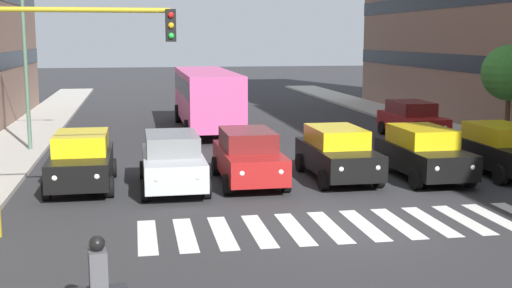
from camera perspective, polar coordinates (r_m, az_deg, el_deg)
The scene contains 13 objects.
ground_plane at distance 16.66m, azimuth 7.94°, elevation -7.09°, with size 180.00×180.00×0.00m, color #2D2D30.
crosswalk_markings at distance 16.66m, azimuth 7.94°, elevation -7.08°, with size 10.35×2.80×0.01m.
car_0 at distance 23.92m, azimuth 20.64°, elevation -0.42°, with size 2.02×4.44×1.72m.
car_1 at distance 22.44m, azimuth 14.37°, elevation -0.72°, with size 2.02×4.44×1.72m.
car_2 at distance 21.83m, azimuth 7.09°, elevation -0.77°, with size 2.02×4.44×1.72m.
car_3 at distance 21.06m, azimuth -0.67°, elevation -1.07°, with size 2.02×4.44×1.72m.
car_4 at distance 20.46m, azimuth -7.30°, elevation -1.45°, with size 2.02×4.44×1.72m.
car_5 at distance 21.15m, azimuth -14.97°, elevation -1.34°, with size 2.02×4.44×1.72m.
car_row2_0 at distance 31.38m, azimuth 13.45°, elevation 2.10°, with size 2.02×4.44×1.72m.
bus_behind_traffic at distance 33.32m, azimuth -4.39°, elevation 4.42°, with size 2.78×10.50×3.00m.
traffic_light_gantry at distance 15.94m, azimuth -17.94°, elevation 5.36°, with size 4.38×0.36×5.50m.
street_lamp_right at distance 27.89m, azimuth -18.61°, elevation 9.18°, with size 3.11×0.28×7.72m.
street_tree_1 at distance 28.72m, azimuth 21.30°, elevation 5.79°, with size 2.30×2.30×4.25m.
Camera 1 is at (5.13, 15.14, 4.67)m, focal length 45.82 mm.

